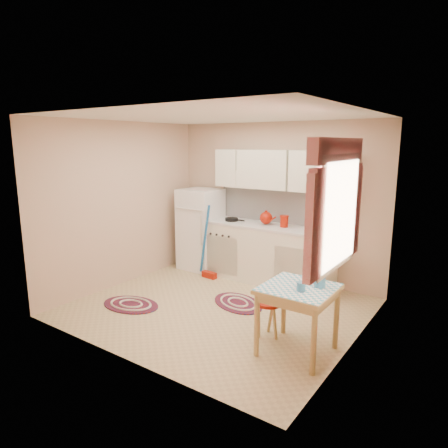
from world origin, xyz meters
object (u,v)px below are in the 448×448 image
(fridge, at_px, (201,229))
(base_cabinets, at_px, (263,254))
(table, at_px, (297,320))
(stool, at_px, (268,319))

(fridge, relative_size, base_cabinets, 0.62)
(table, height_order, stool, table)
(base_cabinets, height_order, table, base_cabinets)
(base_cabinets, distance_m, table, 2.25)
(fridge, distance_m, base_cabinets, 1.25)
(table, bearing_deg, fridge, 146.92)
(table, xyz_separation_m, stool, (-0.41, 0.13, -0.15))
(base_cabinets, relative_size, stool, 5.36)
(base_cabinets, distance_m, stool, 1.92)
(fridge, bearing_deg, base_cabinets, 2.35)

